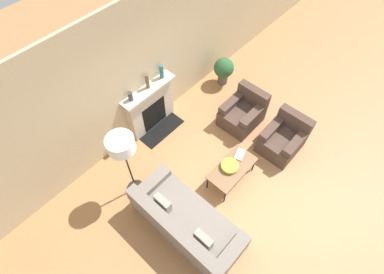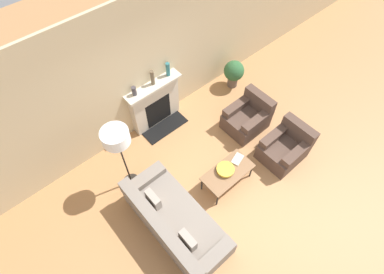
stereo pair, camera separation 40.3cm
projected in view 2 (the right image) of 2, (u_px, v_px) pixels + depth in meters
ground_plane at (225, 197)px, 5.63m from camera, size 18.00×18.00×0.00m
wall_back at (138, 71)px, 5.50m from camera, size 18.00×0.06×2.90m
fireplace at (155, 104)px, 6.25m from camera, size 1.23×0.59×1.10m
couch at (174, 222)px, 5.07m from camera, size 0.88×1.99×0.74m
armchair_near at (285, 147)px, 5.93m from camera, size 0.86×0.72×0.78m
armchair_far at (248, 117)px, 6.37m from camera, size 0.86×0.72×0.78m
coffee_table at (228, 173)px, 5.49m from camera, size 0.98×0.50×0.42m
bowl at (225, 169)px, 5.44m from camera, size 0.33×0.33×0.08m
book at (237, 159)px, 5.60m from camera, size 0.29×0.22×0.02m
floor_lamp at (117, 141)px, 4.66m from camera, size 0.44×0.44×1.64m
mantel_vase_left at (134, 91)px, 5.57m from camera, size 0.09×0.09×0.19m
mantel_vase_center_left at (152, 78)px, 5.68m from camera, size 0.07×0.07×0.32m
mantel_vase_center_right at (168, 69)px, 5.83m from camera, size 0.08×0.08×0.30m
potted_plant at (234, 72)px, 6.98m from camera, size 0.48×0.48×0.70m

